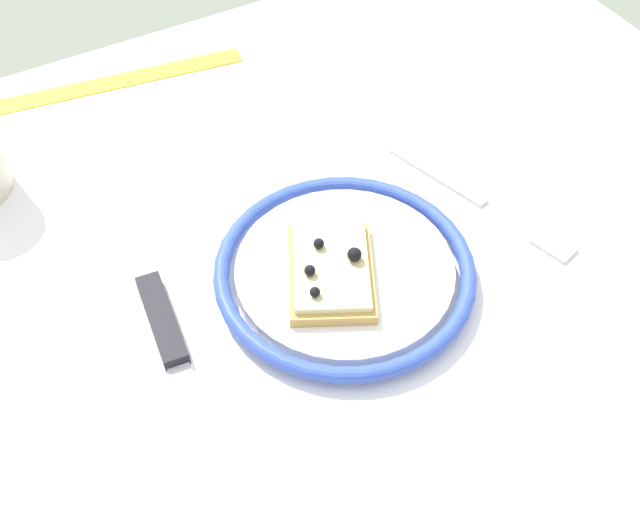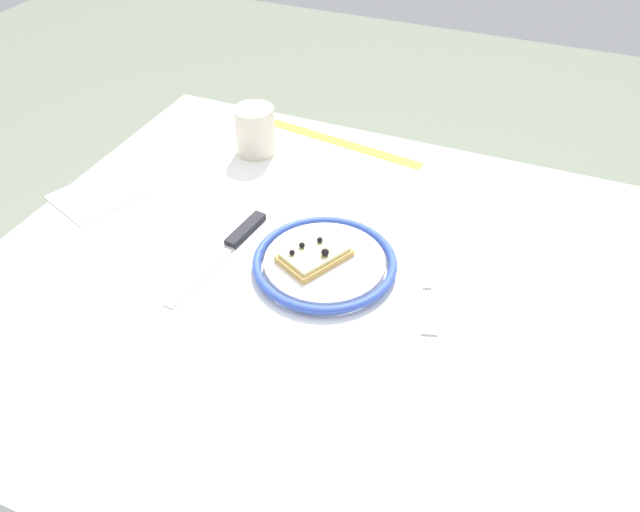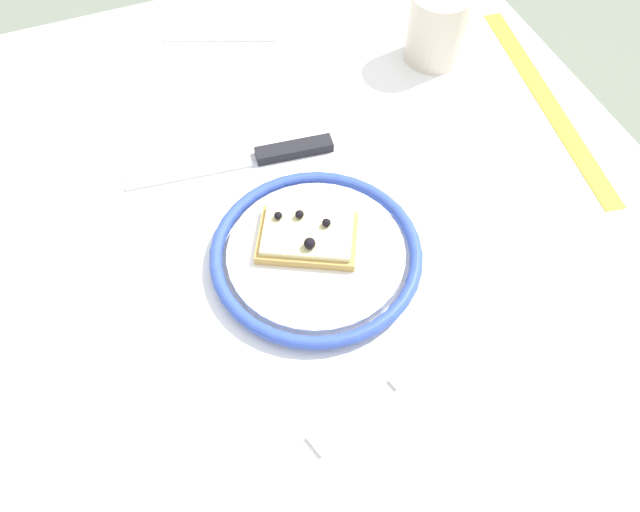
# 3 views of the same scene
# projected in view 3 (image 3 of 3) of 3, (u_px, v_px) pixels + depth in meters

# --- Properties ---
(ground_plane) EXTENTS (6.00, 6.00, 0.00)m
(ground_plane) POSITION_uv_depth(u_px,v_px,m) (300.00, 470.00, 1.28)
(ground_plane) COLOR slate
(dining_table) EXTENTS (0.97, 0.89, 0.74)m
(dining_table) POSITION_uv_depth(u_px,v_px,m) (285.00, 306.00, 0.75)
(dining_table) COLOR white
(dining_table) RESTS_ON ground_plane
(plate) EXTENTS (0.22, 0.22, 0.02)m
(plate) POSITION_uv_depth(u_px,v_px,m) (316.00, 254.00, 0.66)
(plate) COLOR white
(plate) RESTS_ON dining_table
(pizza_slice_near) EXTENTS (0.11, 0.12, 0.03)m
(pizza_slice_near) POSITION_uv_depth(u_px,v_px,m) (309.00, 238.00, 0.65)
(pizza_slice_near) COLOR tan
(pizza_slice_near) RESTS_ON plate
(knife) EXTENTS (0.05, 0.24, 0.01)m
(knife) POSITION_uv_depth(u_px,v_px,m) (267.00, 156.00, 0.74)
(knife) COLOR silver
(knife) RESTS_ON dining_table
(fork) EXTENTS (0.08, 0.20, 0.00)m
(fork) POSITION_uv_depth(u_px,v_px,m) (398.00, 381.00, 0.59)
(fork) COLOR #B9B9B9
(fork) RESTS_ON dining_table
(cup) EXTENTS (0.07, 0.07, 0.09)m
(cup) POSITION_uv_depth(u_px,v_px,m) (437.00, 27.00, 0.81)
(cup) COLOR beige
(cup) RESTS_ON dining_table
(measuring_tape) EXTENTS (0.36, 0.07, 0.00)m
(measuring_tape) POSITION_uv_depth(u_px,v_px,m) (547.00, 100.00, 0.80)
(measuring_tape) COLOR yellow
(measuring_tape) RESTS_ON dining_table
(napkin) EXTENTS (0.16, 0.18, 0.00)m
(napkin) POSITION_uv_depth(u_px,v_px,m) (224.00, 14.00, 0.90)
(napkin) COLOR white
(napkin) RESTS_ON dining_table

